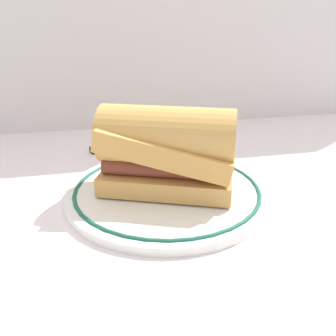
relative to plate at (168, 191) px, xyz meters
name	(u,v)px	position (x,y,z in m)	size (l,w,h in m)	color
ground_plane	(165,191)	(0.00, 0.02, -0.01)	(1.50, 1.50, 0.00)	silver
plate	(168,191)	(0.00, 0.00, 0.00)	(0.30, 0.30, 0.01)	white
sausage_sandwich	(168,149)	(0.00, 0.00, 0.07)	(0.21, 0.16, 0.12)	tan
butter_knife	(120,145)	(-0.05, 0.23, 0.00)	(0.15, 0.08, 0.01)	silver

